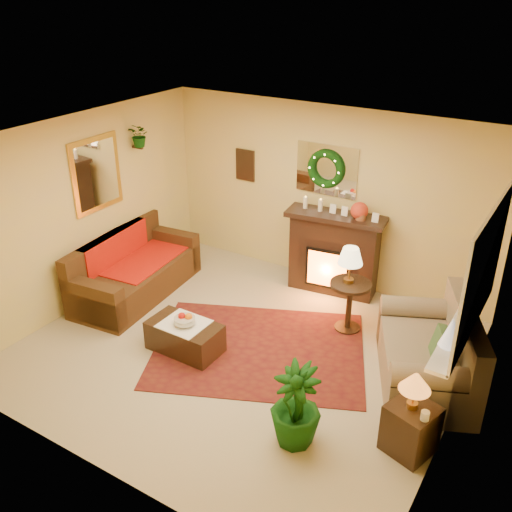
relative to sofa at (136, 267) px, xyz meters
The scene contains 31 objects.
floor 2.12m from the sofa, 11.27° to the right, with size 5.00×5.00×0.00m, color beige.
ceiling 3.01m from the sofa, 11.27° to the right, with size 5.00×5.00×0.00m, color white.
wall_back 2.88m from the sofa, 42.10° to the left, with size 5.00×5.00×0.00m, color #EFD88C.
wall_front 3.46m from the sofa, 52.48° to the right, with size 5.00×5.00×0.00m, color #EFD88C.
wall_left 1.06m from the sofa, 138.54° to the right, with size 4.50×4.50×0.00m, color #EFD88C.
wall_right 4.64m from the sofa, ahead, with size 4.50×4.50×0.00m, color #EFD88C.
area_rug 2.27m from the sofa, ahead, with size 2.55×1.91×0.01m, color #4C1306.
sofa is the anchor object (origin of this frame).
red_throw 0.19m from the sofa, 107.44° to the left, with size 0.82×1.33×0.02m, color #B34325.
fireplace 2.82m from the sofa, 33.84° to the left, with size 1.22×0.39×1.12m, color black.
poinsettia 3.22m from the sofa, 30.67° to the left, with size 0.24×0.24×0.24m, color red.
mantel_candle_a 2.56m from the sofa, 39.27° to the left, with size 0.06×0.06×0.19m, color #F5F3BF.
mantel_candle_b 2.74m from the sofa, 36.30° to the left, with size 0.07×0.07×0.20m, color white.
mantel_mirror 3.02m from the sofa, 41.79° to the left, with size 0.92×0.02×0.72m, color white.
wreath 3.00m from the sofa, 41.16° to the left, with size 0.55×0.55×0.11m, color #194719.
wall_art 2.25m from the sofa, 69.27° to the left, with size 0.32×0.03×0.48m, color #381E11.
gold_mirror 1.40m from the sofa, 166.40° to the right, with size 0.03×0.84×1.00m, color gold.
hanging_plant 1.70m from the sofa, 114.99° to the left, with size 0.33×0.28×0.36m, color #194719.
loveseat 4.10m from the sofa, ahead, with size 0.93×1.60×0.93m, color tan.
window_frame 4.66m from the sofa, ahead, with size 0.03×1.86×1.36m, color white.
window_glass 4.65m from the sofa, ahead, with size 0.02×1.70×1.22m, color black.
window_sill 4.44m from the sofa, ahead, with size 0.22×1.86×0.04m, color white.
mini_tree 4.46m from the sofa, ahead, with size 0.21×0.21×0.32m, color white.
sill_plant 4.58m from the sofa, 11.18° to the left, with size 0.27×0.22×0.49m, color #164C14.
side_table_round 3.04m from the sofa, 13.88° to the left, with size 0.52×0.52×0.68m, color #4D2919.
lamp_cream 3.04m from the sofa, 14.15° to the left, with size 0.32×0.32×0.49m, color #FFEFA9.
end_table_square 4.40m from the sofa, 12.01° to the right, with size 0.42×0.42×0.52m, color black.
lamp_tiffany 4.39m from the sofa, 12.14° to the right, with size 0.30×0.30×0.44m, color orange.
coffee_table 1.65m from the sofa, 27.30° to the right, with size 0.89×0.49×0.37m, color #4B2E14.
fruit_bowl 1.66m from the sofa, 27.36° to the right, with size 0.26×0.26×0.06m, color silver.
floor_palm 3.58m from the sofa, 22.76° to the right, with size 1.48×1.48×2.65m, color #196220.
Camera 1 is at (3.17, -4.80, 4.14)m, focal length 40.00 mm.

